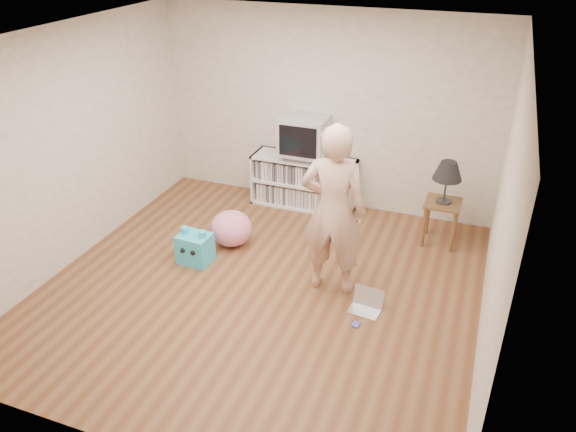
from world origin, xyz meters
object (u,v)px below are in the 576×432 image
(table_lamp, at_px, (448,172))
(plush_pink, at_px, (231,228))
(side_table, at_px, (442,212))
(crt_tv, at_px, (304,135))
(person, at_px, (333,211))
(laptop, at_px, (366,304))
(dvd_deck, at_px, (304,155))
(media_unit, at_px, (304,181))
(plush_blue, at_px, (195,248))

(table_lamp, distance_m, plush_pink, 2.63)
(side_table, relative_size, plush_pink, 1.09)
(crt_tv, xyz_separation_m, person, (0.91, -1.74, -0.10))
(person, height_order, laptop, person)
(person, relative_size, laptop, 5.49)
(dvd_deck, bearing_deg, table_lamp, -11.15)
(media_unit, bearing_deg, side_table, -11.60)
(side_table, xyz_separation_m, person, (-0.97, -1.37, 0.51))
(media_unit, xyz_separation_m, crt_tv, (0.00, -0.02, 0.67))
(crt_tv, height_order, table_lamp, crt_tv)
(table_lamp, height_order, plush_blue, table_lamp)
(media_unit, height_order, table_lamp, table_lamp)
(laptop, bearing_deg, plush_pink, 166.03)
(dvd_deck, xyz_separation_m, crt_tv, (0.00, -0.00, 0.29))
(media_unit, height_order, side_table, media_unit)
(crt_tv, xyz_separation_m, plush_pink, (-0.47, -1.29, -0.81))
(media_unit, bearing_deg, laptop, -55.63)
(dvd_deck, relative_size, side_table, 0.82)
(side_table, distance_m, table_lamp, 0.53)
(media_unit, bearing_deg, table_lamp, -11.60)
(media_unit, bearing_deg, plush_pink, -109.91)
(side_table, distance_m, person, 1.75)
(plush_blue, relative_size, plush_pink, 0.84)
(person, relative_size, plush_blue, 4.36)
(laptop, bearing_deg, crt_tv, 131.15)
(plush_pink, bearing_deg, dvd_deck, 69.87)
(crt_tv, bearing_deg, side_table, -11.05)
(dvd_deck, height_order, side_table, dvd_deck)
(crt_tv, height_order, plush_pink, crt_tv)
(side_table, relative_size, table_lamp, 1.07)
(crt_tv, relative_size, plush_blue, 1.41)
(media_unit, height_order, plush_blue, media_unit)
(side_table, xyz_separation_m, plush_blue, (-2.57, -1.43, -0.24))
(plush_blue, bearing_deg, media_unit, 72.15)
(media_unit, distance_m, table_lamp, 2.01)
(table_lamp, distance_m, laptop, 1.91)
(dvd_deck, relative_size, person, 0.24)
(side_table, bearing_deg, plush_pink, -158.54)
(dvd_deck, relative_size, plush_pink, 0.89)
(media_unit, bearing_deg, person, -62.58)
(crt_tv, distance_m, person, 1.97)
(dvd_deck, bearing_deg, side_table, -11.15)
(dvd_deck, bearing_deg, person, -62.37)
(media_unit, height_order, person, person)
(side_table, bearing_deg, dvd_deck, 168.85)
(crt_tv, bearing_deg, plush_blue, -111.12)
(person, bearing_deg, dvd_deck, -66.19)
(side_table, distance_m, laptop, 1.73)
(table_lamp, bearing_deg, laptop, -107.56)
(plush_pink, bearing_deg, crt_tv, 69.82)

